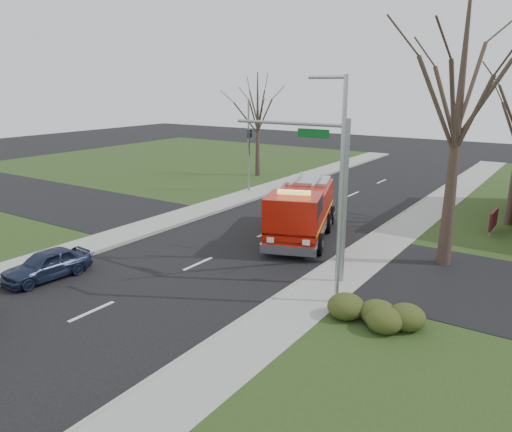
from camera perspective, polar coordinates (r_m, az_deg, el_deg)
The scene contains 13 objects.
ground at distance 23.34m, azimuth -6.64°, elevation -5.46°, with size 120.00×120.00×0.00m, color black.
sidewalk_right at distance 20.11m, azimuth 7.12°, elevation -8.70°, with size 2.40×80.00×0.15m, color gray.
sidewalk_left at distance 27.56m, azimuth -16.54°, elevation -2.61°, with size 2.40×80.00×0.15m, color gray.
cross_street_left at distance 42.84m, azimuth -26.46°, elevation 2.59°, with size 30.00×8.00×0.15m, color black.
health_center_sign at distance 30.18m, azimuth 25.51°, elevation -0.38°, with size 0.12×2.00×1.40m.
hedge_corner at distance 18.08m, azimuth 13.76°, elevation -10.11°, with size 2.80×2.00×0.90m, color #2C3B15.
bare_tree_near at distance 23.07m, azimuth 22.27°, elevation 12.16°, with size 6.00×6.00×12.00m.
bare_tree_left at distance 43.97m, azimuth 0.18°, elevation 11.66°, with size 4.50×4.50×9.00m.
traffic_signal_mast at distance 20.50m, azimuth 6.97°, elevation 5.31°, with size 5.29×0.18×6.80m.
streetlight_pole at distance 17.94m, azimuth 9.53°, elevation 3.32°, with size 1.48×0.16×8.40m.
utility_pole_far at distance 37.42m, azimuth -0.84°, elevation 7.90°, with size 0.14×0.14×7.00m, color gray.
fire_engine at distance 26.72m, azimuth 5.19°, elevation 0.39°, with size 5.10×8.17×3.12m.
parked_car_maroon at distance 23.11m, azimuth -22.81°, elevation -5.12°, with size 1.50×3.73×1.27m, color #1D2640.
Camera 1 is at (14.32, -16.55, 8.11)m, focal length 35.00 mm.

